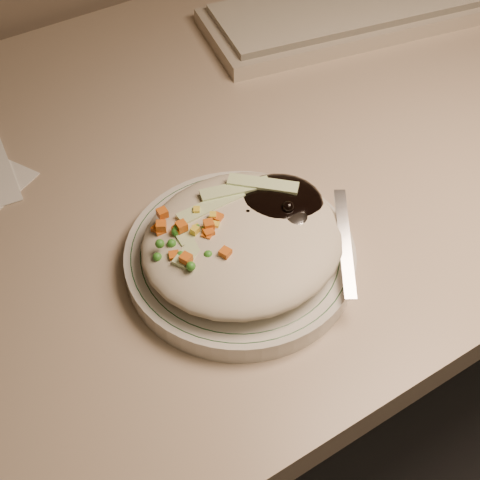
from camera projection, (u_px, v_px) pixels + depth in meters
desk at (232, 253)px, 0.92m from camera, size 1.40×0.70×0.74m
plate at (240, 258)px, 0.64m from camera, size 0.22×0.22×0.02m
plate_rim at (240, 251)px, 0.64m from camera, size 0.21×0.21×0.00m
meal at (244, 235)px, 0.62m from camera, size 0.21×0.19×0.05m
keyboard at (358, 10)px, 0.94m from camera, size 0.46×0.23×0.03m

